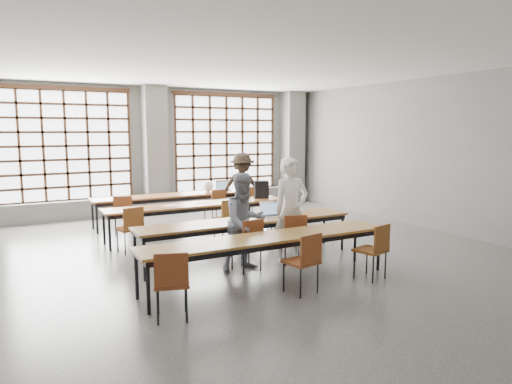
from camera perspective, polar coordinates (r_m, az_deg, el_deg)
floor at (r=8.31m, az=-1.93°, el=-8.34°), size 11.00×11.00×0.00m
ceiling at (r=8.07m, az=-2.05°, el=16.27°), size 11.00×11.00×0.00m
wall_back at (r=13.15m, az=-12.83°, el=5.15°), size 10.00×0.00×10.00m
wall_right at (r=11.17m, az=21.67°, el=4.37°), size 0.00×11.00×11.00m
column_mid at (r=12.88m, az=-12.49°, el=5.11°), size 0.60×0.55×3.50m
column_right at (r=14.78m, az=4.59°, el=5.59°), size 0.60×0.55×3.50m
window_left at (r=12.64m, az=-22.65°, el=5.33°), size 3.32×0.12×3.00m
window_right at (r=13.85m, az=-3.73°, el=6.07°), size 3.32×0.12×3.00m
sill_ledge at (r=13.11m, az=-12.40°, el=-1.44°), size 9.80×0.35×0.50m
desk_row_a at (r=11.42m, az=-10.04°, el=-0.61°), size 4.00×0.70×0.73m
desk_row_b at (r=9.92m, az=-7.28°, el=-1.82°), size 4.00×0.70×0.73m
desk_row_c at (r=8.10m, az=-1.13°, el=-3.92°), size 4.00×0.70×0.73m
desk_row_d at (r=6.86m, az=1.66°, el=-6.07°), size 4.00×0.70×0.73m
chair_back_left at (r=10.47m, az=-16.29°, el=-2.27°), size 0.50×0.50×0.88m
chair_back_mid at (r=11.15m, az=-5.03°, el=-1.39°), size 0.49×0.49×0.88m
chair_back_right at (r=11.48m, az=-1.45°, el=-1.10°), size 0.44×0.45×0.88m
chair_mid_left at (r=8.89m, az=-15.34°, el=-3.99°), size 0.49×0.49×0.88m
chair_mid_centre at (r=9.53m, az=-3.60°, el=-2.94°), size 0.46×0.46×0.88m
chair_mid_right at (r=10.19m, az=3.58°, el=-2.24°), size 0.48×0.48×0.88m
chair_front_left at (r=7.46m, az=-0.88°, el=-5.96°), size 0.47×0.47×0.88m
chair_front_right at (r=7.89m, az=4.72°, el=-5.22°), size 0.52×0.53×0.88m
chair_near_left at (r=5.66m, az=-10.52°, el=-10.57°), size 0.53×0.53×0.88m
chair_near_mid at (r=6.49m, az=6.13°, el=-8.09°), size 0.49×0.49×0.88m
chair_near_right at (r=7.29m, az=14.64°, el=-6.53°), size 0.51×0.51×0.88m
student_male at (r=7.93m, az=4.39°, el=-2.31°), size 0.67×0.45×1.84m
student_female at (r=7.50m, az=-1.41°, el=-3.75°), size 0.81×0.64×1.61m
student_back at (r=11.55m, az=-1.72°, el=0.61°), size 1.22×0.83×1.73m
laptop_front at (r=8.44m, az=1.88°, el=-2.57°), size 0.39×0.34×0.26m
laptop_back at (r=12.00m, az=-4.09°, el=0.50°), size 0.38×0.33×0.26m
mouse at (r=8.54m, az=4.60°, el=-2.76°), size 0.10×0.07×0.04m
green_box at (r=8.13m, az=-1.71°, el=-3.09°), size 0.26×0.14×0.09m
phone at (r=8.08m, az=0.33°, el=-3.41°), size 0.13×0.07×0.01m
paper_sheet_a at (r=9.76m, az=-10.67°, el=-1.65°), size 0.34×0.28×0.00m
paper_sheet_c at (r=9.95m, az=-6.75°, el=-1.39°), size 0.35×0.29×0.00m
backpack at (r=10.60m, az=0.68°, el=0.31°), size 0.37×0.29×0.40m
plastic_bag at (r=11.75m, az=-5.98°, el=0.73°), size 0.29×0.24×0.29m
red_pouch at (r=5.75m, az=-10.52°, el=-10.66°), size 0.21×0.10×0.06m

